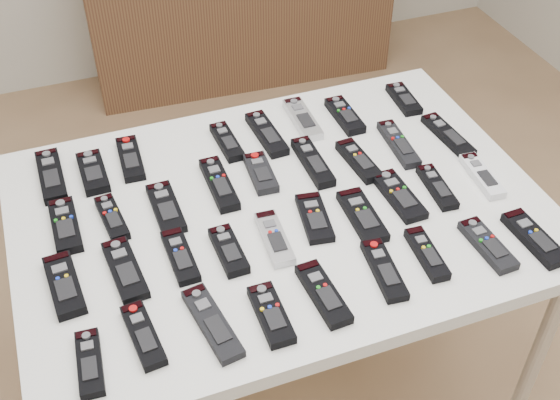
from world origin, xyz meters
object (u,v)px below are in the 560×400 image
object	(u,v)px
remote_17	(64,285)
remote_27	(90,363)
remote_3	(227,142)
remote_13	(313,162)
remote_21	(274,238)
remote_10	(166,208)
remote_28	(143,335)
remote_29	(212,323)
remote_4	(267,134)
remote_14	(359,161)
remote_16	(448,135)
remote_19	(180,256)
remote_12	(261,173)
remote_33	(427,254)
remote_18	(125,270)
remote_34	(488,245)
remote_30	(271,315)
remote_8	(65,226)
remote_11	(219,184)
remote_0	(51,176)
table	(280,224)
remote_5	(303,119)
remote_6	(345,116)
remote_35	(534,238)
remote_7	(404,99)
remote_2	(130,159)
remote_31	(323,294)
remote_26	(482,176)
remote_15	(398,144)
sideboard	(240,7)
remote_1	(93,172)
remote_20	(229,251)
remote_22	(315,218)
remote_24	(399,196)
remote_23	(362,216)

from	to	relation	value
remote_17	remote_27	xyz separation A→B (m)	(0.02, -0.22, -0.00)
remote_3	remote_13	xyz separation A→B (m)	(0.18, -0.16, 0.00)
remote_21	remote_10	bearing A→B (deg)	141.42
remote_28	remote_29	xyz separation A→B (m)	(0.14, -0.02, -0.00)
remote_4	remote_14	world-z (taller)	same
remote_21	remote_16	bearing A→B (deg)	23.33
remote_3	remote_19	world-z (taller)	remote_3
remote_12	remote_33	distance (m)	0.47
remote_4	remote_18	bearing A→B (deg)	-144.31
remote_3	remote_34	world-z (taller)	same
remote_3	remote_30	bearing A→B (deg)	-100.73
remote_8	remote_29	xyz separation A→B (m)	(0.24, -0.39, -0.00)
remote_3	remote_17	xyz separation A→B (m)	(-0.47, -0.36, 0.00)
remote_16	remote_11	bearing A→B (deg)	174.35
remote_0	remote_18	xyz separation A→B (m)	(0.11, -0.38, -0.00)
table	remote_10	distance (m)	0.28
remote_5	remote_6	size ratio (longest dim) A/B	1.12
remote_35	remote_7	bearing A→B (deg)	88.14
remote_2	remote_10	bearing A→B (deg)	-76.12
remote_11	remote_31	distance (m)	0.43
remote_2	remote_27	bearing A→B (deg)	-105.24
remote_19	remote_2	bearing A→B (deg)	94.05
remote_16	remote_34	xyz separation A→B (m)	(-0.13, -0.39, 0.00)
remote_7	remote_29	xyz separation A→B (m)	(-0.74, -0.58, 0.00)
remote_26	remote_7	bearing A→B (deg)	97.46
remote_15	remote_18	size ratio (longest dim) A/B	1.05
remote_18	remote_33	distance (m)	0.66
remote_12	remote_35	bearing A→B (deg)	-37.24
remote_6	remote_29	size ratio (longest dim) A/B	0.83
remote_16	remote_19	bearing A→B (deg)	-170.75
remote_17	remote_27	size ratio (longest dim) A/B	1.17
sideboard	remote_8	world-z (taller)	remote_8
remote_18	remote_26	xyz separation A→B (m)	(0.89, 0.01, -0.00)
remote_1	remote_34	size ratio (longest dim) A/B	0.95
remote_3	remote_6	xyz separation A→B (m)	(0.34, 0.00, 0.00)
remote_2	remote_7	size ratio (longest dim) A/B	1.17
remote_1	remote_33	size ratio (longest dim) A/B	1.01
remote_8	remote_17	world-z (taller)	same
remote_3	remote_33	bearing A→B (deg)	-64.21
remote_20	remote_22	bearing A→B (deg)	7.62
remote_17	remote_22	world-z (taller)	remote_17
remote_3	remote_27	xyz separation A→B (m)	(-0.45, -0.58, 0.00)
table	remote_24	xyz separation A→B (m)	(0.28, -0.08, 0.07)
remote_23	remote_27	distance (m)	0.69
remote_22	remote_24	size ratio (longest dim) A/B	0.89
remote_8	remote_11	xyz separation A→B (m)	(0.37, 0.02, 0.00)
remote_33	remote_26	bearing A→B (deg)	40.26
remote_7	remote_10	size ratio (longest dim) A/B	0.84
remote_0	remote_29	world-z (taller)	remote_0
remote_5	remote_27	size ratio (longest dim) A/B	1.23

